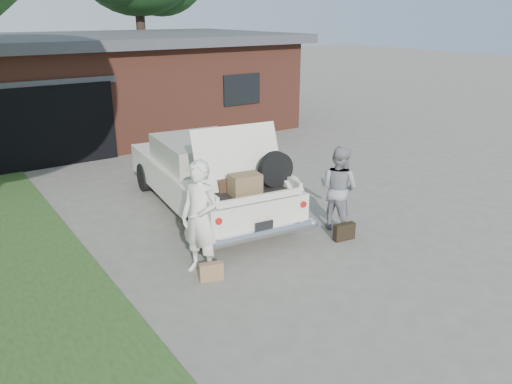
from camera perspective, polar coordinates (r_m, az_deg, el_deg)
ground at (r=8.52m, az=2.31°, el=-8.11°), size 90.00×90.00×0.00m
house at (r=18.48m, az=-17.20°, el=11.75°), size 12.80×7.80×3.30m
sedan at (r=10.62m, az=-5.58°, el=1.99°), size 2.56×5.34×2.07m
woman_left at (r=7.89m, az=-6.44°, el=-3.04°), size 0.68×0.81×1.88m
woman_right at (r=9.67m, az=9.39°, el=0.44°), size 0.84×0.95×1.65m
suitcase_left at (r=7.98m, az=-5.13°, el=-9.04°), size 0.40×0.22×0.29m
suitcase_right at (r=9.42m, az=10.04°, el=-4.50°), size 0.43×0.20×0.32m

